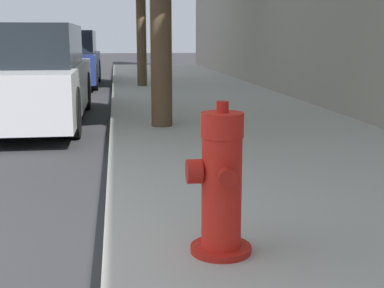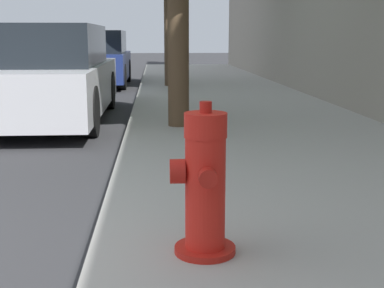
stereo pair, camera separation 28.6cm
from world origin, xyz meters
TOP-DOWN VIEW (x-y plane):
  - fire_hydrant at (2.52, 0.17)m, footprint 0.35×0.35m
  - parked_car_near at (0.63, 5.72)m, footprint 1.75×4.51m
  - parked_car_mid at (0.65, 11.82)m, footprint 1.77×3.89m

SIDE VIEW (x-z plane):
  - fire_hydrant at x=2.52m, z-range 0.10..0.92m
  - parked_car_mid at x=0.65m, z-range -0.03..1.40m
  - parked_car_near at x=0.63m, z-range -0.03..1.43m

